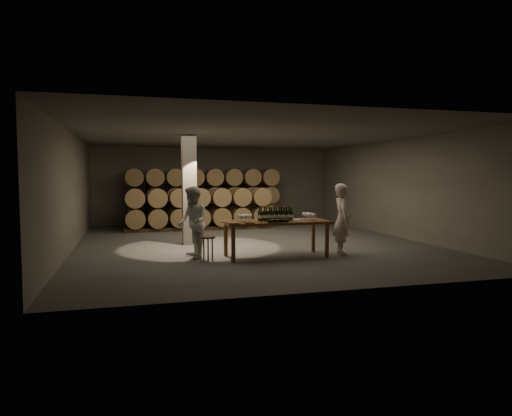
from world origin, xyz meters
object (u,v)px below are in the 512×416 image
object	(u,v)px
bottle_cluster	(275,215)
person_woman	(193,222)
tasting_table	(276,225)
stool	(208,241)
plate	(296,220)
person_man	(342,219)
notebook_near	(249,222)

from	to	relation	value
bottle_cluster	person_woman	distance (m)	2.04
tasting_table	stool	world-z (taller)	tasting_table
tasting_table	plate	world-z (taller)	plate
tasting_table	person_woman	bearing A→B (deg)	170.91
stool	person_man	world-z (taller)	person_man
plate	person_man	world-z (taller)	person_man
plate	stool	xyz separation A→B (m)	(-2.23, -0.09, -0.43)
tasting_table	plate	xyz separation A→B (m)	(0.52, -0.01, 0.11)
tasting_table	person_man	bearing A→B (deg)	-5.41
person_woman	bottle_cluster	bearing A→B (deg)	75.64
person_man	plate	bearing A→B (deg)	93.41
person_man	person_woman	world-z (taller)	person_man
bottle_cluster	person_man	size ratio (longest dim) A/B	0.48
bottle_cluster	plate	bearing A→B (deg)	-4.91
tasting_table	bottle_cluster	distance (m)	0.23
bottle_cluster	person_woman	size ratio (longest dim) A/B	0.49
bottle_cluster	person_man	bearing A→B (deg)	-6.58
person_man	bottle_cluster	bearing A→B (deg)	94.14
plate	stool	bearing A→B (deg)	-177.79
person_man	person_woman	size ratio (longest dim) A/B	1.03
notebook_near	person_man	distance (m)	2.50
plate	person_man	distance (m)	1.20
tasting_table	bottle_cluster	xyz separation A→B (m)	(-0.00, 0.04, 0.23)
plate	notebook_near	world-z (taller)	notebook_near
plate	bottle_cluster	bearing A→B (deg)	175.09
notebook_near	person_man	xyz separation A→B (m)	(2.49, 0.22, -0.01)
tasting_table	plate	size ratio (longest dim) A/B	9.59
bottle_cluster	person_man	distance (m)	1.73
bottle_cluster	plate	distance (m)	0.54
bottle_cluster	notebook_near	size ratio (longest dim) A/B	3.77
plate	person_woman	size ratio (longest dim) A/B	0.15
plate	stool	distance (m)	2.28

